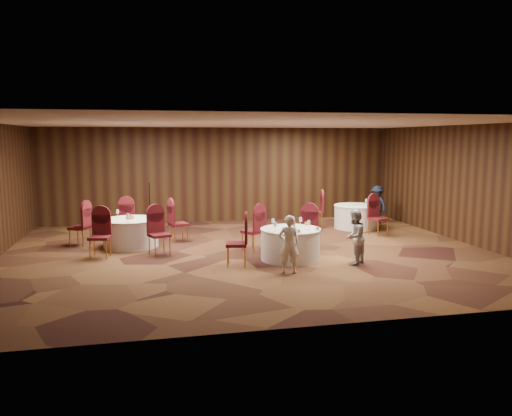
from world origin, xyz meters
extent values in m
plane|color=black|center=(0.00, 0.00, 0.00)|extent=(12.00, 12.00, 0.00)
plane|color=silver|center=(0.00, 0.00, 3.20)|extent=(12.00, 12.00, 0.00)
plane|color=black|center=(0.00, 5.00, 1.60)|extent=(12.00, 0.00, 12.00)
plane|color=black|center=(0.00, -5.00, 1.60)|extent=(12.00, 0.00, 12.00)
plane|color=black|center=(6.00, 0.00, 1.60)|extent=(0.00, 10.00, 10.00)
cylinder|color=silver|center=(0.80, -0.87, 0.36)|extent=(1.39, 1.39, 0.72)
cylinder|color=silver|center=(0.80, -0.87, 0.72)|extent=(1.42, 1.42, 0.03)
cylinder|color=silver|center=(-2.92, 1.39, 0.36)|extent=(1.42, 1.42, 0.72)
cylinder|color=silver|center=(-2.92, 1.39, 0.72)|extent=(1.45, 1.45, 0.03)
cylinder|color=silver|center=(4.00, 2.71, 0.36)|extent=(1.37, 1.37, 0.72)
cylinder|color=silver|center=(4.00, 2.71, 0.72)|extent=(1.40, 1.40, 0.03)
cylinder|color=silver|center=(1.13, -0.58, 0.74)|extent=(0.06, 0.06, 0.01)
cylinder|color=silver|center=(1.13, -0.58, 0.80)|extent=(0.01, 0.01, 0.11)
cone|color=silver|center=(1.13, -0.58, 0.91)|extent=(0.08, 0.08, 0.10)
cylinder|color=silver|center=(0.43, -0.63, 0.74)|extent=(0.06, 0.06, 0.01)
cylinder|color=silver|center=(0.43, -0.63, 0.80)|extent=(0.01, 0.01, 0.11)
cone|color=silver|center=(0.43, -0.63, 0.91)|extent=(0.08, 0.08, 0.10)
cylinder|color=silver|center=(0.36, -1.13, 0.74)|extent=(0.06, 0.06, 0.01)
cylinder|color=silver|center=(0.36, -1.13, 0.80)|extent=(0.01, 0.01, 0.11)
cone|color=silver|center=(0.36, -1.13, 0.91)|extent=(0.08, 0.08, 0.10)
cylinder|color=silver|center=(0.75, -1.29, 0.74)|extent=(0.06, 0.06, 0.01)
cylinder|color=silver|center=(0.75, -1.29, 0.80)|extent=(0.01, 0.01, 0.11)
cone|color=silver|center=(0.75, -1.29, 0.91)|extent=(0.08, 0.08, 0.10)
cylinder|color=silver|center=(1.17, -1.06, 0.74)|extent=(0.06, 0.06, 0.01)
cylinder|color=silver|center=(1.17, -1.06, 0.80)|extent=(0.01, 0.01, 0.11)
cone|color=silver|center=(1.17, -1.06, 0.91)|extent=(0.08, 0.08, 0.10)
cylinder|color=white|center=(0.83, -1.40, 0.75)|extent=(0.15, 0.15, 0.01)
sphere|color=#9E6B33|center=(0.83, -1.40, 0.79)|extent=(0.08, 0.08, 0.08)
cylinder|color=white|center=(1.36, -1.17, 0.75)|extent=(0.15, 0.15, 0.01)
sphere|color=#9E6B33|center=(1.36, -1.17, 0.79)|extent=(0.08, 0.08, 0.08)
cylinder|color=white|center=(1.29, -0.52, 0.75)|extent=(0.15, 0.15, 0.01)
sphere|color=#9E6B33|center=(1.29, -0.52, 0.79)|extent=(0.08, 0.08, 0.08)
cylinder|color=silver|center=(-2.46, 1.53, 0.74)|extent=(0.06, 0.06, 0.01)
cylinder|color=silver|center=(-2.46, 1.53, 0.80)|extent=(0.01, 0.01, 0.11)
cone|color=silver|center=(-2.46, 1.53, 0.91)|extent=(0.08, 0.08, 0.10)
cylinder|color=silver|center=(-3.25, 1.69, 0.74)|extent=(0.06, 0.06, 0.01)
cylinder|color=silver|center=(-3.25, 1.69, 0.80)|extent=(0.01, 0.01, 0.11)
cone|color=silver|center=(-3.25, 1.69, 0.91)|extent=(0.08, 0.08, 0.10)
cylinder|color=silver|center=(-2.95, 0.91, 0.74)|extent=(0.06, 0.06, 0.01)
cylinder|color=silver|center=(-2.95, 0.91, 0.80)|extent=(0.01, 0.01, 0.11)
cone|color=silver|center=(-2.95, 0.91, 0.91)|extent=(0.08, 0.08, 0.10)
cylinder|color=olive|center=(-2.92, 1.39, 0.77)|extent=(0.22, 0.22, 0.06)
sphere|color=#9E6B33|center=(-2.95, 1.41, 0.83)|extent=(0.07, 0.07, 0.07)
sphere|color=#9E6B33|center=(-2.88, 1.37, 0.83)|extent=(0.07, 0.07, 0.07)
cylinder|color=silver|center=(4.23, 2.48, 0.74)|extent=(0.06, 0.06, 0.01)
cylinder|color=silver|center=(4.23, 2.48, 0.80)|extent=(0.01, 0.01, 0.11)
cone|color=silver|center=(4.23, 2.48, 0.91)|extent=(0.08, 0.08, 0.10)
cylinder|color=black|center=(-2.40, 4.21, 0.01)|extent=(0.24, 0.24, 0.02)
cylinder|color=black|center=(-2.40, 4.21, 0.74)|extent=(0.02, 0.02, 1.43)
cylinder|color=black|center=(-2.40, 4.26, 1.42)|extent=(0.04, 0.12, 0.04)
imported|color=silver|center=(0.42, -2.02, 0.63)|extent=(0.48, 0.34, 1.25)
imported|color=#A9A9AE|center=(2.09, -1.58, 0.63)|extent=(0.77, 0.76, 1.25)
imported|color=black|center=(5.06, 3.41, 0.64)|extent=(0.68, 0.92, 1.27)
camera|label=1|loc=(-2.43, -11.90, 2.83)|focal=35.00mm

